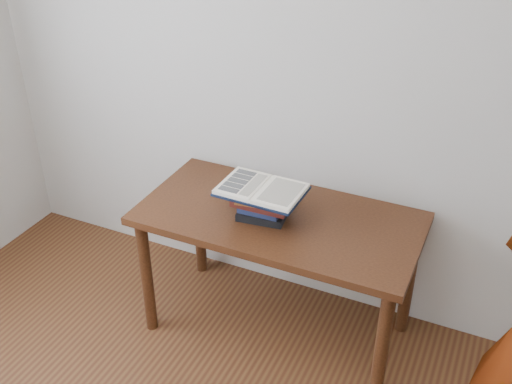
% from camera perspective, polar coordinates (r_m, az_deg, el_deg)
% --- Properties ---
extents(desk, '(1.29, 0.65, 0.69)m').
position_cam_1_polar(desk, '(2.80, 2.16, -3.94)').
color(desk, '#4C2713').
rests_on(desk, ground).
extents(book_stack, '(0.26, 0.20, 0.15)m').
position_cam_1_polar(book_stack, '(2.70, 0.62, -0.96)').
color(book_stack, black).
rests_on(book_stack, desk).
extents(open_book, '(0.38, 0.26, 0.03)m').
position_cam_1_polar(open_book, '(2.62, 0.54, 0.24)').
color(open_book, black).
rests_on(open_book, book_stack).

